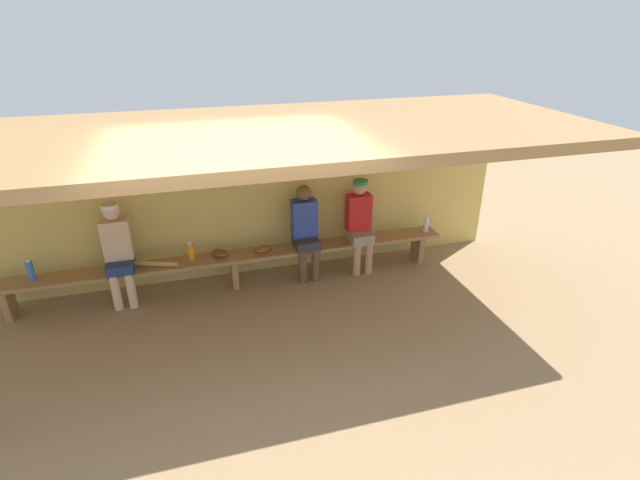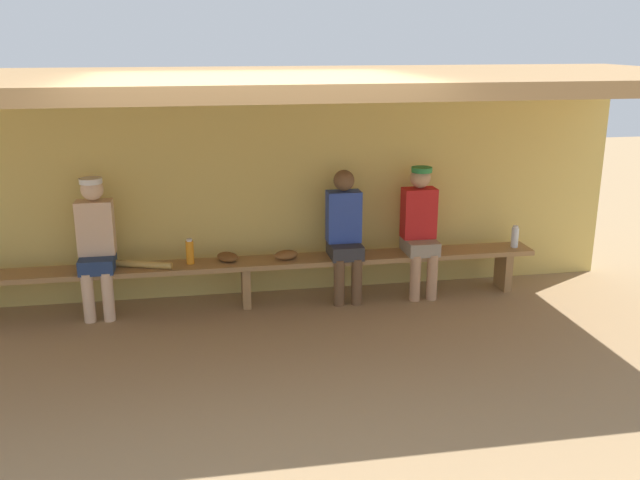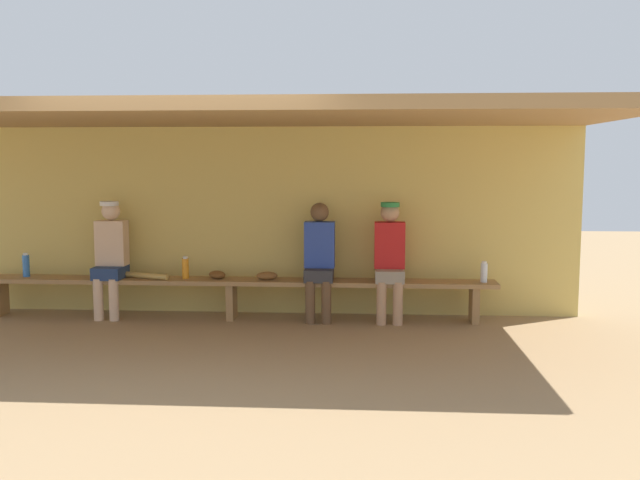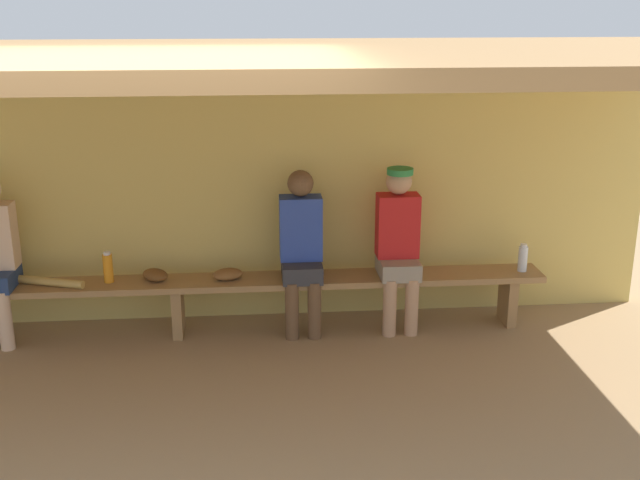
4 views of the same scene
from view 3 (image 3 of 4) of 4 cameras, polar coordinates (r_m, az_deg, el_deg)
ground_plane at (r=6.57m, az=-9.92°, el=-9.47°), size 24.00×24.00×0.00m
back_wall at (r=8.31m, az=-6.82°, el=1.65°), size 8.00×0.20×2.20m
dugout_roof at (r=7.02m, az=-8.92°, el=10.21°), size 8.00×2.80×0.12m
bench at (r=7.96m, az=-7.34°, el=-3.75°), size 6.00×0.36×0.46m
player_in_white at (r=7.78m, az=-0.06°, el=-1.38°), size 0.34×0.42×1.34m
player_in_blue at (r=7.77m, az=5.78°, el=-1.30°), size 0.34×0.42×1.34m
player_leftmost at (r=8.29m, az=-16.93°, el=-1.05°), size 0.34×0.42×1.34m
water_bottle_clear at (r=8.07m, az=-11.06°, el=-2.28°), size 0.08×0.08×0.25m
water_bottle_green at (r=8.74m, az=-23.12°, el=-1.94°), size 0.08×0.08×0.28m
water_bottle_orange at (r=7.89m, az=13.40°, el=-2.61°), size 0.08×0.08×0.23m
baseball_glove_tan at (r=8.01m, az=-8.50°, el=-2.85°), size 0.29×0.29×0.09m
baseball_glove_dark_brown at (r=7.87m, az=-4.41°, el=-2.96°), size 0.27×0.22×0.09m
baseball_bat at (r=8.21m, az=-14.68°, el=-2.84°), size 0.74×0.31×0.07m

